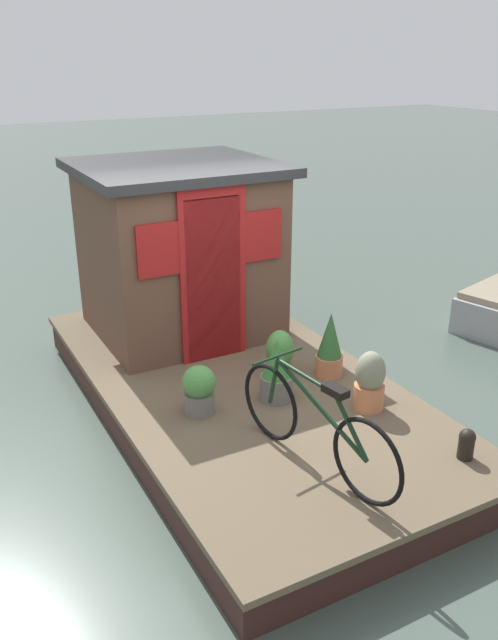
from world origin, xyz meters
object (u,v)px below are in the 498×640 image
bicycle (315,425)px  potted_plant_succulent (370,381)px  potted_plant_ivy (199,389)px  potted_plant_sage (276,371)px  potted_plant_thyme (280,353)px  houseboat_cabin (179,249)px  potted_plant_geranium (330,346)px  mooring_bollard (467,443)px

bicycle → potted_plant_succulent: 1.07m
potted_plant_ivy → potted_plant_sage: bearing=-98.7°
potted_plant_thyme → potted_plant_ivy: potted_plant_thyme is taller
houseboat_cabin → potted_plant_sage: (-1.93, -0.12, -0.68)m
potted_plant_thyme → potted_plant_geranium: (-0.23, -0.43, 0.08)m
potted_plant_geranium → potted_plant_thyme: bearing=61.6°
bicycle → mooring_bollard: bicycle is taller
potted_plant_geranium → mooring_bollard: bearing=-175.7°
potted_plant_sage → potted_plant_ivy: bearing=81.3°
houseboat_cabin → potted_plant_ivy: size_ratio=4.59×
houseboat_cabin → bicycle: size_ratio=1.21×
potted_plant_thyme → potted_plant_sage: (-0.39, 0.27, 0.04)m
potted_plant_thyme → potted_plant_sage: potted_plant_sage is taller
houseboat_cabin → potted_plant_thyme: bearing=-165.7°
houseboat_cabin → potted_plant_geranium: size_ratio=3.12×
potted_plant_succulent → mooring_bollard: (-1.00, -0.19, -0.13)m
bicycle → potted_plant_sage: bearing=-15.3°
bicycle → potted_plant_sage: size_ratio=2.91×
bicycle → potted_plant_succulent: size_ratio=3.06×
bicycle → potted_plant_sage: bicycle is taller
houseboat_cabin → potted_plant_thyme: 1.74m
potted_plant_ivy → mooring_bollard: size_ratio=1.74×
potted_plant_succulent → potted_plant_sage: bearing=49.4°
potted_plant_succulent → mooring_bollard: bearing=-169.2°
potted_plant_ivy → houseboat_cabin: bearing=-18.4°
potted_plant_thyme → potted_plant_succulent: 1.01m
bicycle → potted_plant_ivy: bearing=20.4°
potted_plant_sage → potted_plant_succulent: 0.84m
potted_plant_sage → potted_plant_ivy: (0.11, 0.73, -0.05)m
potted_plant_sage → potted_plant_geranium: bearing=-77.0°
houseboat_cabin → potted_plant_sage: houseboat_cabin is taller
potted_plant_thyme → mooring_bollard: (-1.94, -0.56, -0.10)m
potted_plant_ivy → potted_plant_succulent: bearing=-115.8°
potted_plant_sage → mooring_bollard: potted_plant_sage is taller
potted_plant_thyme → potted_plant_succulent: size_ratio=0.85×
bicycle → potted_plant_thyme: (1.46, -0.56, -0.13)m
potted_plant_succulent → potted_plant_geranium: potted_plant_geranium is taller
potted_plant_succulent → potted_plant_ivy: 1.52m
potted_plant_succulent → potted_plant_geranium: (0.71, -0.06, 0.05)m
potted_plant_thyme → potted_plant_succulent: (-0.94, -0.37, 0.03)m
mooring_bollard → potted_plant_ivy: bearing=43.2°
houseboat_cabin → potted_plant_ivy: bearing=161.6°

